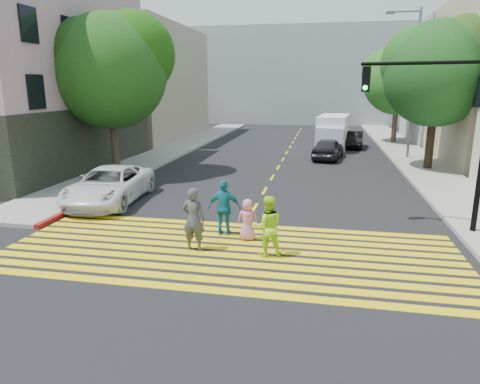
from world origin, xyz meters
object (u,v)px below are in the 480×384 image
(tree_right_far, at_px, (400,76))
(traffic_signal, at_px, (449,117))
(dark_car_near, at_px, (328,149))
(white_van, at_px, (333,133))
(tree_left, at_px, (111,65))
(pedestrian_man, at_px, (194,219))
(pedestrian_extra, at_px, (224,208))
(pedestrian_woman, at_px, (267,226))
(pedestrian_child, at_px, (248,220))
(dark_car_parked, at_px, (354,140))
(white_sedan, at_px, (109,185))
(tree_right_near, at_px, (440,68))
(silver_car, at_px, (332,132))

(tree_right_far, height_order, traffic_signal, tree_right_far)
(dark_car_near, xyz_separation_m, white_van, (0.33, 4.73, 0.51))
(tree_left, bearing_deg, traffic_signal, -24.48)
(tree_left, height_order, pedestrian_man, tree_left)
(traffic_signal, bearing_deg, white_van, 110.31)
(tree_right_far, bearing_deg, traffic_signal, -94.97)
(pedestrian_extra, bearing_deg, pedestrian_woman, 133.56)
(tree_left, relative_size, pedestrian_child, 6.48)
(dark_car_parked, bearing_deg, tree_right_far, 46.09)
(tree_right_far, height_order, white_sedan, tree_right_far)
(tree_right_far, distance_m, dark_car_parked, 6.88)
(tree_right_near, relative_size, dark_car_parked, 2.17)
(pedestrian_extra, height_order, traffic_signal, traffic_signal)
(pedestrian_man, bearing_deg, white_van, -98.15)
(dark_car_near, bearing_deg, traffic_signal, 113.94)
(pedestrian_woman, relative_size, dark_car_near, 0.42)
(tree_left, xyz_separation_m, white_van, (11.74, 12.11, -4.59))
(white_sedan, bearing_deg, silver_car, 64.77)
(dark_car_near, height_order, white_van, white_van)
(pedestrian_man, distance_m, pedestrian_extra, 1.60)
(tree_right_near, height_order, pedestrian_child, tree_right_near)
(white_sedan, bearing_deg, dark_car_near, 50.59)
(dark_car_near, height_order, silver_car, dark_car_near)
(pedestrian_child, distance_m, pedestrian_extra, 0.91)
(white_sedan, bearing_deg, tree_right_near, 29.66)
(white_sedan, bearing_deg, traffic_signal, -10.27)
(tree_left, xyz_separation_m, tree_right_near, (17.15, 4.48, -0.09))
(tree_left, relative_size, dark_car_parked, 2.21)
(pedestrian_woman, bearing_deg, white_sedan, -48.64)
(tree_right_far, distance_m, pedestrian_woman, 27.98)
(tree_right_near, relative_size, white_sedan, 1.59)
(tree_left, xyz_separation_m, pedestrian_extra, (8.02, -8.55, -4.89))
(tree_right_far, distance_m, dark_car_near, 11.76)
(tree_right_far, height_order, dark_car_parked, tree_right_far)
(traffic_signal, bearing_deg, white_sedan, -175.08)
(dark_car_parked, bearing_deg, pedestrian_extra, -99.97)
(tree_right_far, xyz_separation_m, pedestrian_man, (-9.55, -26.58, -4.60))
(silver_car, xyz_separation_m, white_van, (-0.14, -7.44, 0.61))
(tree_right_near, relative_size, pedestrian_woman, 4.77)
(tree_left, distance_m, pedestrian_man, 13.40)
(tree_right_far, xyz_separation_m, traffic_signal, (-2.03, -23.34, -1.77))
(dark_car_near, relative_size, white_van, 0.74)
(white_sedan, bearing_deg, dark_car_parked, 55.15)
(pedestrian_extra, xyz_separation_m, traffic_signal, (6.94, 1.75, 2.87))
(tree_right_near, relative_size, dark_car_near, 2.02)
(pedestrian_child, height_order, traffic_signal, traffic_signal)
(pedestrian_man, height_order, white_sedan, pedestrian_man)
(silver_car, bearing_deg, pedestrian_child, 74.17)
(tree_left, xyz_separation_m, silver_car, (11.88, 19.55, -5.20))
(tree_right_far, distance_m, pedestrian_extra, 27.04)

